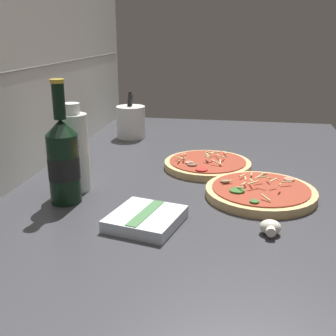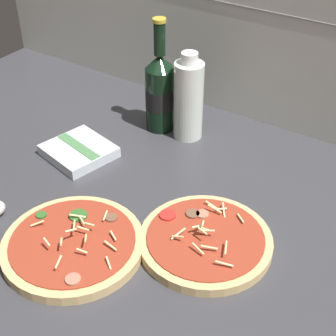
# 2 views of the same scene
# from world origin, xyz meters

# --- Properties ---
(counter_slab) EXTENTS (1.60, 0.90, 0.03)m
(counter_slab) POSITION_xyz_m (0.00, 0.00, 0.01)
(counter_slab) COLOR #38383D
(counter_slab) RESTS_ON ground
(tile_backsplash) EXTENTS (1.60, 0.01, 0.60)m
(tile_backsplash) POSITION_xyz_m (0.00, 0.45, 0.30)
(tile_backsplash) COLOR silver
(tile_backsplash) RESTS_ON ground
(pizza_near) EXTENTS (0.25, 0.25, 0.05)m
(pizza_near) POSITION_xyz_m (-0.06, -0.14, 0.04)
(pizza_near) COLOR tan
(pizza_near) RESTS_ON counter_slab
(pizza_far) EXTENTS (0.24, 0.24, 0.05)m
(pizza_far) POSITION_xyz_m (0.13, -0.00, 0.04)
(pizza_far) COLOR tan
(pizza_far) RESTS_ON counter_slab
(beer_bottle) EXTENTS (0.07, 0.07, 0.27)m
(beer_bottle) POSITION_xyz_m (-0.16, 0.29, 0.12)
(beer_bottle) COLOR black
(beer_bottle) RESTS_ON counter_slab
(oil_bottle) EXTENTS (0.07, 0.07, 0.21)m
(oil_bottle) POSITION_xyz_m (-0.09, 0.30, 0.12)
(oil_bottle) COLOR silver
(oil_bottle) RESTS_ON counter_slab
(dish_towel) EXTENTS (0.16, 0.16, 0.03)m
(dish_towel) POSITION_xyz_m (-0.25, 0.09, 0.04)
(dish_towel) COLOR silver
(dish_towel) RESTS_ON counter_slab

